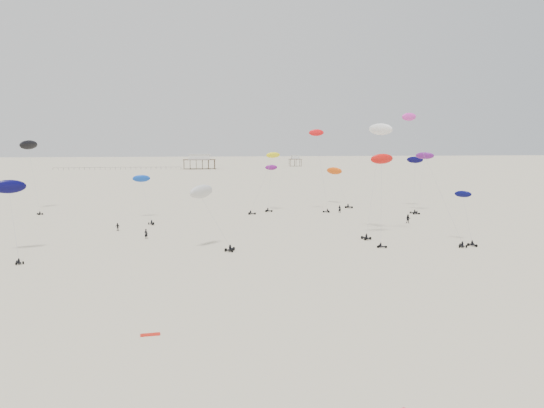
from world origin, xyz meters
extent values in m
plane|color=beige|center=(0.00, 200.00, 0.00)|extent=(900.00, 900.00, 0.00)
cube|color=brown|center=(-10.00, 350.00, 6.15)|extent=(21.00, 13.00, 0.30)
cube|color=silver|center=(-10.00, 350.00, 7.90)|extent=(14.00, 8.40, 3.20)
cube|color=#B2B2AD|center=(-10.00, 350.00, 9.65)|extent=(15.00, 9.00, 0.30)
cube|color=brown|center=(60.00, 380.00, 5.15)|extent=(9.00, 7.00, 0.30)
cube|color=silver|center=(60.00, 380.00, 6.50)|extent=(5.60, 4.20, 2.40)
cube|color=#B2B2AD|center=(60.00, 380.00, 7.85)|extent=(6.00, 4.50, 0.30)
cube|color=black|center=(-62.00, 350.00, 1.45)|extent=(80.00, 0.10, 0.10)
cylinder|color=gray|center=(-23.99, 118.57, 4.60)|extent=(0.03, 0.03, 14.07)
ellipsoid|color=#0E41BA|center=(-25.52, 124.22, 9.24)|extent=(4.22, 2.08, 2.03)
cylinder|color=gray|center=(29.11, 86.97, 11.25)|extent=(0.03, 0.03, 25.36)
ellipsoid|color=#E235BA|center=(26.88, 93.69, 22.39)|extent=(3.65, 2.29, 1.68)
cylinder|color=gray|center=(33.84, 83.25, 4.31)|extent=(0.03, 0.03, 8.79)
ellipsoid|color=#050743|center=(34.07, 85.71, 8.48)|extent=(3.03, 2.76, 1.47)
cylinder|color=gray|center=(27.16, 140.27, 4.66)|extent=(0.03, 0.03, 13.46)
ellipsoid|color=#E8500C|center=(26.55, 145.73, 9.45)|extent=(5.00, 5.22, 2.56)
cylinder|color=gray|center=(3.45, 128.06, 7.23)|extent=(0.03, 0.03, 15.03)
ellipsoid|color=#FFF215|center=(6.45, 130.31, 14.41)|extent=(4.03, 2.56, 1.86)
cylinder|color=gray|center=(-40.65, 82.41, 5.16)|extent=(0.03, 0.03, 13.27)
ellipsoid|color=#06053E|center=(-42.49, 86.88, 10.64)|extent=(5.49, 3.59, 2.54)
cylinder|color=gray|center=(18.61, 128.57, 10.00)|extent=(0.03, 0.03, 19.12)
ellipsoid|color=red|center=(17.58, 130.32, 20.04)|extent=(3.95, 1.49, 1.90)
cylinder|color=gray|center=(43.71, 129.08, 6.36)|extent=(0.03, 0.03, 19.29)
ellipsoid|color=#07043B|center=(46.74, 136.27, 12.83)|extent=(4.62, 3.78, 2.19)
cylinder|color=gray|center=(5.94, 132.40, 5.61)|extent=(0.03, 0.03, 10.79)
ellipsoid|color=#721679|center=(6.60, 134.53, 11.10)|extent=(3.20, 1.08, 1.53)
cylinder|color=gray|center=(42.72, 123.05, 7.02)|extent=(0.03, 0.03, 14.54)
ellipsoid|color=#67167D|center=(44.84, 125.81, 14.23)|extent=(5.02, 4.30, 2.30)
cylinder|color=gray|center=(19.61, 87.39, 7.16)|extent=(0.03, 0.03, 17.63)
ellipsoid|color=red|center=(21.47, 92.98, 14.56)|extent=(4.95, 2.72, 2.35)
cylinder|color=gray|center=(19.93, 93.03, 9.97)|extent=(0.03, 0.03, 20.37)
ellipsoid|color=white|center=(22.41, 96.60, 20.13)|extent=(4.85, 5.40, 2.62)
cylinder|color=gray|center=(-9.86, 84.23, 4.65)|extent=(0.03, 0.03, 9.57)
ellipsoid|color=silver|center=(-12.14, 85.84, 9.52)|extent=(5.18, 5.47, 2.72)
cylinder|color=gray|center=(-53.35, 138.39, 8.26)|extent=(0.03, 0.03, 19.54)
ellipsoid|color=black|center=(-55.81, 143.93, 16.94)|extent=(4.78, 5.88, 2.79)
imported|color=black|center=(-22.22, 96.06, 0.00)|extent=(0.94, 0.82, 2.15)
imported|color=black|center=(32.86, 106.86, 0.00)|extent=(1.30, 1.17, 2.30)
imported|color=black|center=(-28.66, 105.85, 0.00)|extent=(1.27, 1.00, 1.89)
imported|color=black|center=(22.60, 125.43, 0.00)|extent=(1.01, 0.93, 2.29)
cube|color=red|center=(-17.50, 46.02, 0.00)|extent=(1.86, 0.87, 0.07)
camera|label=1|loc=(-13.20, -2.19, 17.69)|focal=35.00mm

